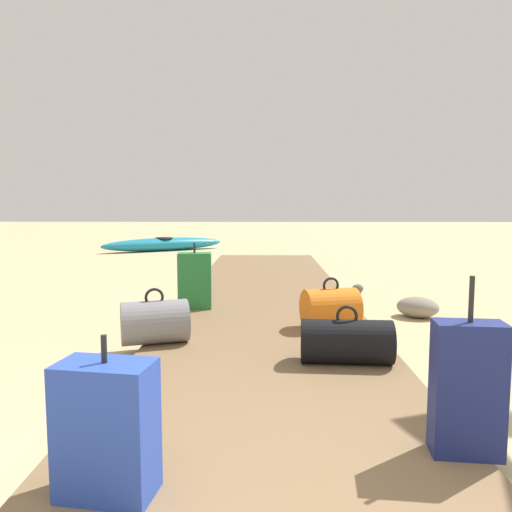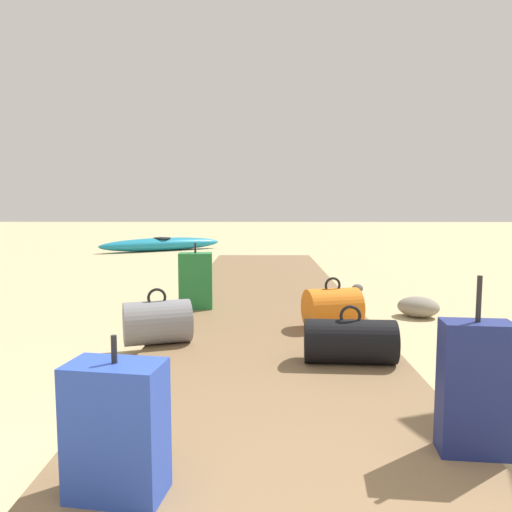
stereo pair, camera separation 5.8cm
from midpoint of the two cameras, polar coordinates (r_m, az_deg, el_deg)
The scene contains 12 objects.
ground_plane at distance 5.52m, azimuth 1.45°, elevation -7.39°, with size 60.00×60.00×0.00m, color tan.
boardwalk at distance 6.53m, azimuth 1.40°, elevation -4.94°, with size 2.11×10.40×0.08m, color brown.
suitcase_navy at distance 2.65m, azimuth 23.67°, elevation -13.77°, with size 0.34×0.20×0.87m.
duffel_bag_black at distance 3.86m, azimuth 10.76°, elevation -9.59°, with size 0.70×0.37×0.44m.
duffel_bag_grey at distance 4.39m, azimuth -11.16°, elevation -7.42°, with size 0.65×0.53×0.48m.
duffel_bag_orange at distance 4.89m, azimuth 8.88°, elevation -5.93°, with size 0.59×0.50×0.50m.
suitcase_blue at distance 2.23m, azimuth -16.00°, elevation -18.56°, with size 0.42×0.28×0.68m.
suitcase_green at distance 5.75m, azimuth -6.74°, elevation -2.82°, with size 0.39×0.26×0.76m.
kayak at distance 13.83m, azimuth -10.39°, elevation 1.35°, with size 3.21×2.30×0.36m.
rock_right_mid at distance 5.95m, azimuth 18.32°, elevation -5.59°, with size 0.39×0.47×0.23m, color gray.
rock_right_near at distance 4.65m, azimuth 23.50°, elevation -9.24°, with size 0.30×0.24×0.19m, color gray.
rock_right_far at distance 7.34m, azimuth 11.82°, elevation -3.67°, with size 0.17×0.15×0.12m, color #5B5651.
Camera 1 is at (-0.01, -1.21, 1.28)m, focal length 34.88 mm.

